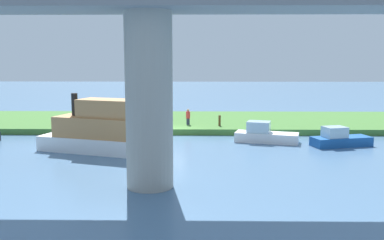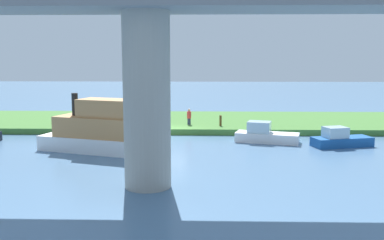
{
  "view_description": "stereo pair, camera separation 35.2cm",
  "coord_description": "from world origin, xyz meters",
  "px_view_note": "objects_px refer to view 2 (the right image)",
  "views": [
    {
      "loc": [
        -2.33,
        35.0,
        6.33
      ],
      "look_at": [
        -1.84,
        5.0,
        2.0
      ],
      "focal_mm": 40.56,
      "sensor_mm": 36.0,
      "label": 1
    },
    {
      "loc": [
        -2.68,
        34.99,
        6.33
      ],
      "look_at": [
        -1.84,
        5.0,
        2.0
      ],
      "focal_mm": 40.56,
      "sensor_mm": 36.0,
      "label": 2
    }
  ],
  "objects_px": {
    "person_on_bank": "(189,117)",
    "riverboat_paddlewheel": "(99,130)",
    "bridge_pylon": "(147,101)",
    "houseboat_blue": "(340,139)",
    "mooring_post": "(221,121)",
    "motorboat_red": "(265,135)"
  },
  "relations": [
    {
      "from": "person_on_bank",
      "to": "riverboat_paddlewheel",
      "type": "relative_size",
      "value": 0.17
    },
    {
      "from": "riverboat_paddlewheel",
      "to": "bridge_pylon",
      "type": "bearing_deg",
      "value": 118.59
    },
    {
      "from": "houseboat_blue",
      "to": "person_on_bank",
      "type": "bearing_deg",
      "value": -31.17
    },
    {
      "from": "bridge_pylon",
      "to": "houseboat_blue",
      "type": "height_order",
      "value": "bridge_pylon"
    },
    {
      "from": "mooring_post",
      "to": "houseboat_blue",
      "type": "xyz_separation_m",
      "value": [
        -8.37,
        6.06,
        -0.44
      ]
    },
    {
      "from": "person_on_bank",
      "to": "motorboat_red",
      "type": "distance_m",
      "value": 7.98
    },
    {
      "from": "mooring_post",
      "to": "riverboat_paddlewheel",
      "type": "xyz_separation_m",
      "value": [
        8.57,
        8.15,
        0.5
      ]
    },
    {
      "from": "houseboat_blue",
      "to": "bridge_pylon",
      "type": "bearing_deg",
      "value": 38.94
    },
    {
      "from": "bridge_pylon",
      "to": "houseboat_blue",
      "type": "xyz_separation_m",
      "value": [
        -12.55,
        -10.15,
        -3.75
      ]
    },
    {
      "from": "person_on_bank",
      "to": "mooring_post",
      "type": "distance_m",
      "value": 2.83
    },
    {
      "from": "bridge_pylon",
      "to": "person_on_bank",
      "type": "height_order",
      "value": "bridge_pylon"
    },
    {
      "from": "mooring_post",
      "to": "houseboat_blue",
      "type": "distance_m",
      "value": 10.34
    },
    {
      "from": "mooring_post",
      "to": "riverboat_paddlewheel",
      "type": "bearing_deg",
      "value": 43.56
    },
    {
      "from": "motorboat_red",
      "to": "houseboat_blue",
      "type": "height_order",
      "value": "motorboat_red"
    },
    {
      "from": "riverboat_paddlewheel",
      "to": "person_on_bank",
      "type": "bearing_deg",
      "value": -123.5
    },
    {
      "from": "motorboat_red",
      "to": "bridge_pylon",
      "type": "bearing_deg",
      "value": 57.47
    },
    {
      "from": "bridge_pylon",
      "to": "riverboat_paddlewheel",
      "type": "height_order",
      "value": "bridge_pylon"
    },
    {
      "from": "houseboat_blue",
      "to": "riverboat_paddlewheel",
      "type": "bearing_deg",
      "value": 7.04
    },
    {
      "from": "person_on_bank",
      "to": "houseboat_blue",
      "type": "height_order",
      "value": "person_on_bank"
    },
    {
      "from": "mooring_post",
      "to": "person_on_bank",
      "type": "bearing_deg",
      "value": -13.64
    },
    {
      "from": "mooring_post",
      "to": "motorboat_red",
      "type": "xyz_separation_m",
      "value": [
        -3.19,
        4.64,
        -0.4
      ]
    },
    {
      "from": "mooring_post",
      "to": "motorboat_red",
      "type": "distance_m",
      "value": 5.65
    }
  ]
}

